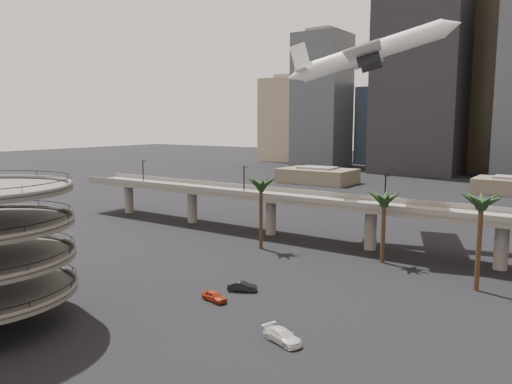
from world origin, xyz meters
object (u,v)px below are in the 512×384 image
Objects in this scene: overpass at (318,205)px; car_b at (242,286)px; car_c at (282,336)px; airborne_jet at (369,53)px; car_a at (214,296)px.

overpass is 33.15m from car_b.
car_b is (5.17, -32.05, -6.66)m from overpass.
airborne_jet is at bearing 31.93° from car_c.
overpass is 38.19m from car_a.
car_a is at bearing 146.05° from car_b.
airborne_jet is 6.86× the size of car_c.
airborne_jet is 67.73m from car_c.
overpass is 3.79× the size of airborne_jet.
car_c is (13.28, -10.72, 0.05)m from car_b.
car_a is (4.50, -37.34, -6.67)m from overpass.
car_a is at bearing -109.42° from airborne_jet.
car_b is at bearing 68.91° from car_c.
car_b is at bearing 4.08° from car_a.
overpass is 32.81m from airborne_jet.
airborne_jet is 57.69m from car_b.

